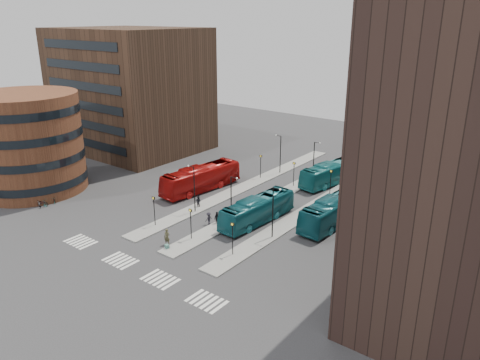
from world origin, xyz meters
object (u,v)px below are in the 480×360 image
Objects in this scene: suitcase at (167,247)px; teal_bus_c at (336,210)px; bicycle_near at (42,203)px; bicycle_mid at (39,204)px; red_bus at (201,178)px; traveller at (167,237)px; commuter_a at (198,201)px; teal_bus_d at (391,172)px; commuter_c at (209,218)px; teal_bus_b at (331,173)px; commuter_b at (217,218)px; teal_bus_a at (258,210)px; bicycle_far at (53,199)px.

suitcase is 20.81m from teal_bus_c.
suitcase is 0.04× the size of teal_bus_c.
bicycle_near reaches higher than suitcase.
red_bus is at bearing -22.51° from bicycle_mid.
bicycle_mid is (-21.30, -2.91, -0.49)m from traveller.
bicycle_mid is at bearing 26.17° from commuter_a.
commuter_c is at bearing -119.84° from teal_bus_d.
red_bus is 19.64m from teal_bus_b.
bicycle_mid is at bearing -160.30° from suitcase.
teal_bus_b reaches higher than bicycle_near.
teal_bus_b is 7.26× the size of commuter_b.
traveller is at bearing -54.07° from red_bus.
teal_bus_a is 7.77× the size of bicycle_mid.
red_bus is at bearing -124.14° from teal_bus_b.
teal_bus_c is 7.57× the size of bicycle_far.
teal_bus_a is 6.19× the size of traveller.
teal_bus_b reaches higher than teal_bus_a.
red_bus is at bearing 166.60° from teal_bus_a.
teal_bus_c is at bearing 39.56° from teal_bus_a.
teal_bus_a is at bearing 138.73° from commuter_c.
commuter_c is at bearing -53.14° from bicycle_far.
bicycle_far is (0.00, 2.12, -0.01)m from bicycle_mid.
bicycle_mid is at bearing -61.26° from commuter_c.
bicycle_mid is at bearing -119.65° from teal_bus_b.
teal_bus_d is 36.92m from traveller.
teal_bus_d is 30.50m from commuter_c.
teal_bus_a reaches higher than bicycle_mid.
suitcase is 0.36× the size of commuter_c.
commuter_b reaches higher than commuter_a.
commuter_c is 0.82× the size of bicycle_near.
suitcase is at bearing 104.52° from commuter_a.
traveller is (-4.40, -11.06, -0.68)m from teal_bus_a.
teal_bus_d is 29.90m from commuter_a.
bicycle_mid is (-33.40, -19.53, -1.32)m from teal_bus_c.
red_bus is 8.75× the size of bicycle_mid.
teal_bus_a is at bearing -141.34° from teal_bus_c.
suitcase is 22.08m from bicycle_far.
teal_bus_c is 7.63× the size of commuter_b.
teal_bus_c is at bearing -84.94° from bicycle_near.
traveller is 1.12× the size of bicycle_far.
teal_bus_b is 8.06× the size of bicycle_mid.
bicycle_far is (-33.44, -35.65, -1.29)m from teal_bus_d.
red_bus is at bearing -172.82° from teal_bus_c.
teal_bus_b is at bearing 60.40° from traveller.
suitcase is at bearing -71.59° from bicycle_mid.
teal_bus_c is at bearing -51.03° from teal_bus_b.
teal_bus_a is at bearing -48.57° from bicycle_mid.
bicycle_mid is at bearing -119.10° from red_bus.
teal_bus_c is 20.57m from traveller.
commuter_b is at bearing -91.11° from teal_bus_b.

